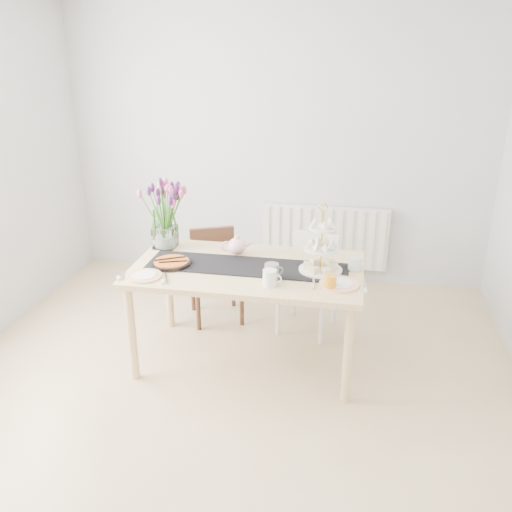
% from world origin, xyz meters
% --- Properties ---
extents(room_shell, '(4.50, 4.50, 4.50)m').
position_xyz_m(room_shell, '(0.00, 0.00, 1.30)').
color(room_shell, tan).
rests_on(room_shell, ground).
extents(radiator, '(1.20, 0.08, 0.60)m').
position_xyz_m(radiator, '(0.50, 2.19, 0.45)').
color(radiator, white).
rests_on(radiator, room_shell).
extents(dining_table, '(1.60, 0.90, 0.75)m').
position_xyz_m(dining_table, '(0.06, 0.64, 0.67)').
color(dining_table, tan).
rests_on(dining_table, ground).
extents(chair_brown, '(0.51, 0.51, 0.76)m').
position_xyz_m(chair_brown, '(-0.36, 1.30, 0.43)').
color(chair_brown, '#3D2316').
rests_on(chair_brown, ground).
extents(chair_white, '(0.47, 0.47, 0.78)m').
position_xyz_m(chair_white, '(0.45, 1.26, 0.45)').
color(chair_white, white).
rests_on(chair_white, ground).
extents(table_runner, '(1.40, 0.35, 0.01)m').
position_xyz_m(table_runner, '(0.06, 0.64, 0.75)').
color(table_runner, black).
rests_on(table_runner, dining_table).
extents(tulip_vase, '(0.60, 0.60, 0.50)m').
position_xyz_m(tulip_vase, '(-0.63, 0.91, 1.07)').
color(tulip_vase, silver).
rests_on(tulip_vase, dining_table).
extents(cake_stand, '(0.30, 0.30, 0.43)m').
position_xyz_m(cake_stand, '(0.56, 0.65, 0.87)').
color(cake_stand, gold).
rests_on(cake_stand, dining_table).
extents(teapot, '(0.26, 0.23, 0.15)m').
position_xyz_m(teapot, '(-0.06, 0.84, 0.82)').
color(teapot, white).
rests_on(teapot, dining_table).
extents(cream_jug, '(0.12, 0.12, 0.09)m').
position_xyz_m(cream_jug, '(0.79, 0.72, 0.80)').
color(cream_jug, silver).
rests_on(cream_jug, dining_table).
extents(tart_tin, '(0.27, 0.27, 0.03)m').
position_xyz_m(tart_tin, '(-0.47, 0.57, 0.77)').
color(tart_tin, black).
rests_on(tart_tin, dining_table).
extents(mug_grey, '(0.13, 0.13, 0.11)m').
position_xyz_m(mug_grey, '(0.26, 0.46, 0.81)').
color(mug_grey, slate).
rests_on(mug_grey, dining_table).
extents(mug_white, '(0.10, 0.10, 0.11)m').
position_xyz_m(mug_white, '(0.26, 0.36, 0.80)').
color(mug_white, white).
rests_on(mug_white, dining_table).
extents(mug_orange, '(0.10, 0.10, 0.09)m').
position_xyz_m(mug_orange, '(0.64, 0.39, 0.80)').
color(mug_orange, orange).
rests_on(mug_orange, dining_table).
extents(plate_left, '(0.31, 0.31, 0.01)m').
position_xyz_m(plate_left, '(-0.59, 0.34, 0.76)').
color(plate_left, silver).
rests_on(plate_left, dining_table).
extents(plate_right, '(0.28, 0.28, 0.01)m').
position_xyz_m(plate_right, '(0.70, 0.45, 0.76)').
color(plate_right, white).
rests_on(plate_right, dining_table).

